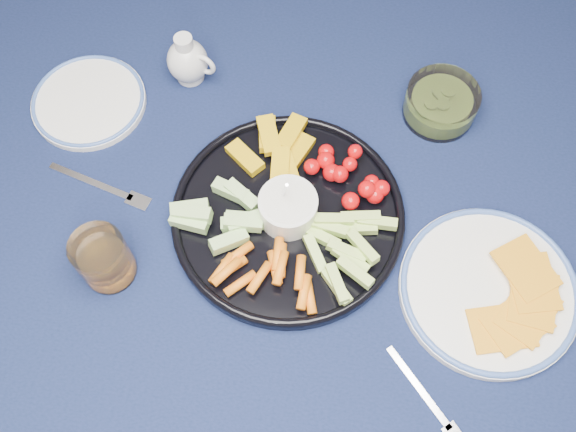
# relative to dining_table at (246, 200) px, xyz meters

# --- Properties ---
(dining_table) EXTENTS (1.67, 1.07, 0.75)m
(dining_table) POSITION_rel_dining_table_xyz_m (0.00, 0.00, 0.00)
(dining_table) COLOR #462617
(dining_table) RESTS_ON ground
(crudite_platter) EXTENTS (0.34, 0.34, 0.11)m
(crudite_platter) POSITION_rel_dining_table_xyz_m (0.08, -0.07, 0.11)
(crudite_platter) COLOR black
(crudite_platter) RESTS_ON dining_table
(creamer_pitcher) EXTENTS (0.08, 0.07, 0.09)m
(creamer_pitcher) POSITION_rel_dining_table_xyz_m (-0.12, 0.17, 0.13)
(creamer_pitcher) COLOR silver
(creamer_pitcher) RESTS_ON dining_table
(pickle_bowl) EXTENTS (0.11, 0.11, 0.05)m
(pickle_bowl) POSITION_rel_dining_table_xyz_m (0.29, 0.16, 0.11)
(pickle_bowl) COLOR white
(pickle_bowl) RESTS_ON dining_table
(cheese_plate) EXTENTS (0.25, 0.25, 0.03)m
(cheese_plate) POSITION_rel_dining_table_xyz_m (0.37, -0.13, 0.10)
(cheese_plate) COLOR white
(cheese_plate) RESTS_ON dining_table
(juice_tumbler) EXTENTS (0.07, 0.07, 0.09)m
(juice_tumbler) POSITION_rel_dining_table_xyz_m (-0.15, -0.18, 0.13)
(juice_tumbler) COLOR white
(juice_tumbler) RESTS_ON dining_table
(fork_left) EXTENTS (0.17, 0.06, 0.00)m
(fork_left) POSITION_rel_dining_table_xyz_m (-0.19, -0.06, 0.09)
(fork_left) COLOR silver
(fork_left) RESTS_ON dining_table
(fork_right) EXTENTS (0.11, 0.12, 0.00)m
(fork_right) POSITION_rel_dining_table_xyz_m (0.30, -0.30, 0.09)
(fork_right) COLOR silver
(fork_right) RESTS_ON dining_table
(side_plate_extra) EXTENTS (0.18, 0.18, 0.02)m
(side_plate_extra) POSITION_rel_dining_table_xyz_m (-0.27, 0.09, 0.10)
(side_plate_extra) COLOR white
(side_plate_extra) RESTS_ON dining_table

